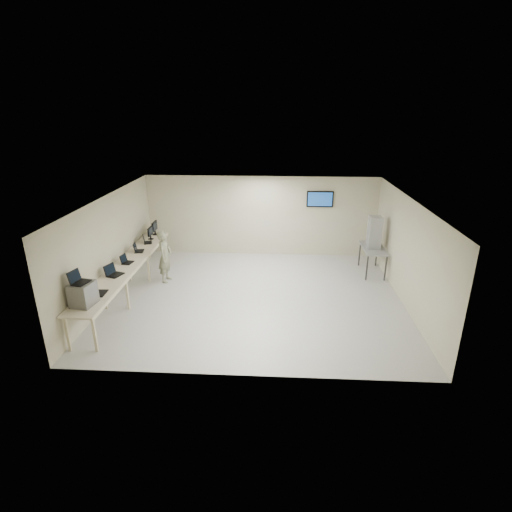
# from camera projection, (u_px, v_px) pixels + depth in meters

# --- Properties ---
(room) EXTENTS (8.01, 7.01, 2.81)m
(room) POSITION_uv_depth(u_px,v_px,m) (257.00, 249.00, 10.75)
(room) COLOR beige
(room) RESTS_ON ground
(workbench) EXTENTS (0.76, 6.00, 0.90)m
(workbench) POSITION_uv_depth(u_px,v_px,m) (127.00, 267.00, 11.09)
(workbench) COLOR #CAB293
(workbench) RESTS_ON ground
(equipment_box) EXTENTS (0.51, 0.56, 0.52)m
(equipment_box) POSITION_uv_depth(u_px,v_px,m) (83.00, 294.00, 8.73)
(equipment_box) COLOR slate
(equipment_box) RESTS_ON workbench
(laptop_on_box) EXTENTS (0.39, 0.43, 0.29)m
(laptop_on_box) POSITION_uv_depth(u_px,v_px,m) (78.00, 280.00, 8.62)
(laptop_on_box) COLOR black
(laptop_on_box) RESTS_ON equipment_box
(laptop_0) EXTENTS (0.33, 0.39, 0.30)m
(laptop_0) POSITION_uv_depth(u_px,v_px,m) (97.00, 291.00, 9.31)
(laptop_0) COLOR black
(laptop_0) RESTS_ON workbench
(laptop_1) EXTENTS (0.44, 0.46, 0.30)m
(laptop_1) POSITION_uv_depth(u_px,v_px,m) (113.00, 273.00, 10.33)
(laptop_1) COLOR black
(laptop_1) RESTS_ON workbench
(laptop_2) EXTENTS (0.31, 0.35, 0.25)m
(laptop_2) POSITION_uv_depth(u_px,v_px,m) (126.00, 261.00, 11.14)
(laptop_2) COLOR black
(laptop_2) RESTS_ON workbench
(laptop_3) EXTENTS (0.33, 0.37, 0.26)m
(laptop_3) POSITION_uv_depth(u_px,v_px,m) (138.00, 249.00, 12.03)
(laptop_3) COLOR black
(laptop_3) RESTS_ON workbench
(laptop_4) EXTENTS (0.37, 0.40, 0.26)m
(laptop_4) POSITION_uv_depth(u_px,v_px,m) (146.00, 241.00, 12.79)
(laptop_4) COLOR black
(laptop_4) RESTS_ON workbench
(monitor_near) EXTENTS (0.18, 0.41, 0.41)m
(monitor_near) POSITION_uv_depth(u_px,v_px,m) (150.00, 232.00, 13.08)
(monitor_near) COLOR black
(monitor_near) RESTS_ON workbench
(monitor_far) EXTENTS (0.20, 0.46, 0.45)m
(monitor_far) POSITION_uv_depth(u_px,v_px,m) (155.00, 227.00, 13.54)
(monitor_far) COLOR black
(monitor_far) RESTS_ON workbench
(soldier) EXTENTS (0.43, 0.61, 1.59)m
(soldier) POSITION_uv_depth(u_px,v_px,m) (165.00, 256.00, 11.95)
(soldier) COLOR gray
(soldier) RESTS_ON ground
(side_table) EXTENTS (0.66, 1.41, 0.85)m
(side_table) POSITION_uv_depth(u_px,v_px,m) (373.00, 250.00, 12.55)
(side_table) COLOR gray
(side_table) RESTS_ON ground
(storage_bins) EXTENTS (0.38, 0.42, 1.01)m
(storage_bins) POSITION_uv_depth(u_px,v_px,m) (374.00, 232.00, 12.35)
(storage_bins) COLOR #AAADB0
(storage_bins) RESTS_ON side_table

